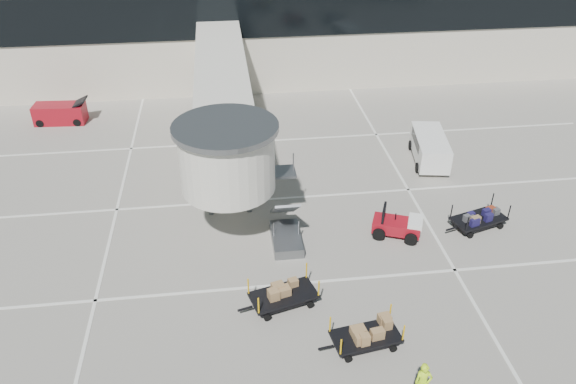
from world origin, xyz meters
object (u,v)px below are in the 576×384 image
object	(u,v)px
box_cart_far	(286,296)
minivan	(430,146)
ground_worker	(423,382)
belt_loader	(60,114)
suitcase_cart	(478,219)
box_cart_near	(363,336)
baggage_tug	(398,225)

from	to	relation	value
box_cart_far	minivan	distance (m)	15.32
ground_worker	belt_loader	world-z (taller)	belt_loader
suitcase_cart	box_cart_near	distance (m)	10.35
baggage_tug	minivan	bearing A→B (deg)	82.63
box_cart_far	belt_loader	xyz separation A→B (m)	(-13.26, 19.81, 0.19)
belt_loader	ground_worker	bearing A→B (deg)	-51.51
ground_worker	belt_loader	size ratio (longest dim) A/B	0.44
suitcase_cart	minivan	distance (m)	7.11
baggage_tug	box_cart_near	world-z (taller)	baggage_tug
box_cart_far	box_cart_near	bearing A→B (deg)	-59.93
box_cart_near	box_cart_far	world-z (taller)	box_cart_far
belt_loader	box_cart_far	bearing A→B (deg)	-52.47
baggage_tug	box_cart_near	size ratio (longest dim) A/B	0.79
belt_loader	baggage_tug	bearing A→B (deg)	-35.16
minivan	suitcase_cart	bearing A→B (deg)	-79.25
box_cart_near	box_cart_far	bearing A→B (deg)	126.63
baggage_tug	box_cart_near	xyz separation A→B (m)	(-3.41, -6.83, -0.09)
box_cart_near	belt_loader	bearing A→B (deg)	116.50
suitcase_cart	box_cart_far	world-z (taller)	box_cart_far
box_cart_near	belt_loader	xyz separation A→B (m)	(-15.92, 22.43, 0.19)
baggage_tug	box_cart_far	distance (m)	7.39
minivan	belt_loader	xyz separation A→B (m)	(-23.42, 8.36, -0.32)
box_cart_far	ground_worker	distance (m)	6.68
ground_worker	minivan	xyz separation A→B (m)	(6.03, 16.70, 0.17)
belt_loader	box_cart_near	bearing A→B (deg)	-50.89
box_cart_far	ground_worker	xyz separation A→B (m)	(4.13, -5.25, 0.34)
baggage_tug	ground_worker	distance (m)	9.66
minivan	box_cart_far	bearing A→B (deg)	-122.01
belt_loader	suitcase_cart	bearing A→B (deg)	-29.51
ground_worker	box_cart_near	bearing A→B (deg)	129.73
box_cart_near	ground_worker	distance (m)	3.02
baggage_tug	box_cart_far	world-z (taller)	baggage_tug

